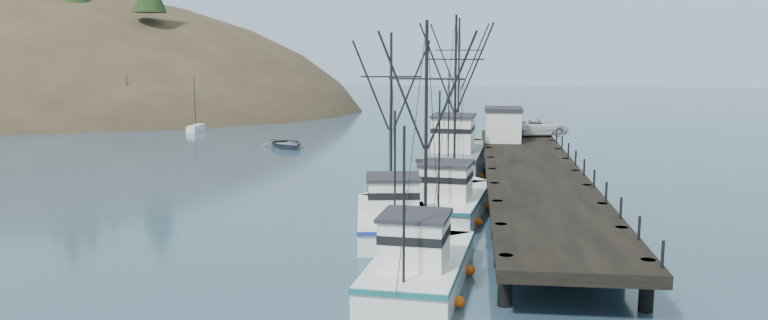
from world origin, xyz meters
The scene contains 12 objects.
ground centered at (0.00, 0.00, 0.00)m, with size 400.00×400.00×0.00m, color #28435A.
pier centered at (14.00, 16.00, 1.69)m, with size 6.00×44.00×2.00m.
distant_ridge centered at (10.00, 170.00, 0.00)m, with size 360.00×40.00×26.00m, color #9EB2C6.
distant_ridge_far centered at (-40.00, 185.00, 0.00)m, with size 180.00×25.00×18.00m, color silver.
moored_sailboats centered at (-31.13, 57.12, 0.33)m, with size 21.27×15.85×6.35m.
trawler_near centered at (8.03, -1.57, 0.82)m, with size 4.50×11.08×11.21m.
trawler_mid centered at (5.90, 6.81, 0.82)m, with size 4.95×10.96×10.84m.
trawler_far centered at (8.89, 11.66, 0.82)m, with size 5.08×11.81×11.94m.
work_vessel centered at (8.82, 26.97, 1.23)m, with size 5.36×14.57×12.29m.
pier_shed centered at (12.58, 29.77, 3.42)m, with size 3.00×3.20×2.80m.
pickup_truck centered at (15.50, 34.00, 2.82)m, with size 2.71×5.89×1.64m, color silver.
motorboat centered at (-7.77, 38.40, 0.00)m, with size 3.94×5.52×1.14m, color slate.
Camera 1 is at (10.03, -31.68, 9.86)m, focal length 35.00 mm.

